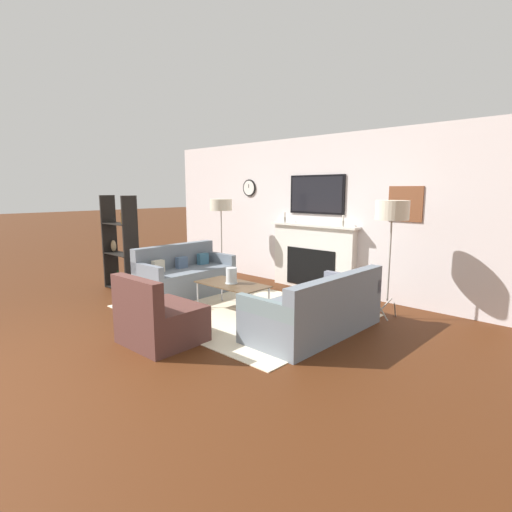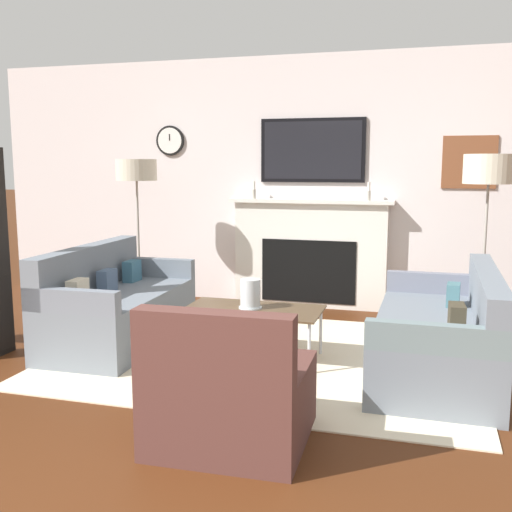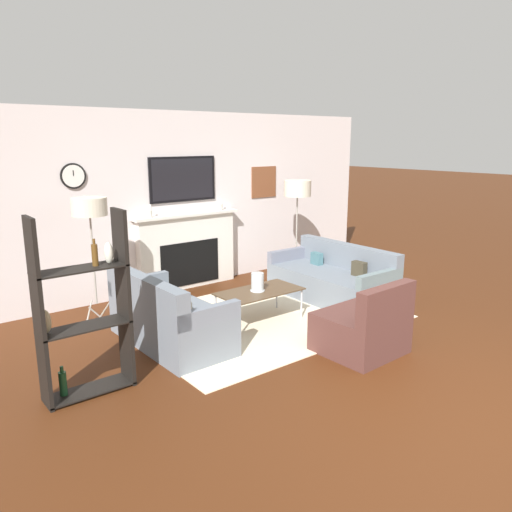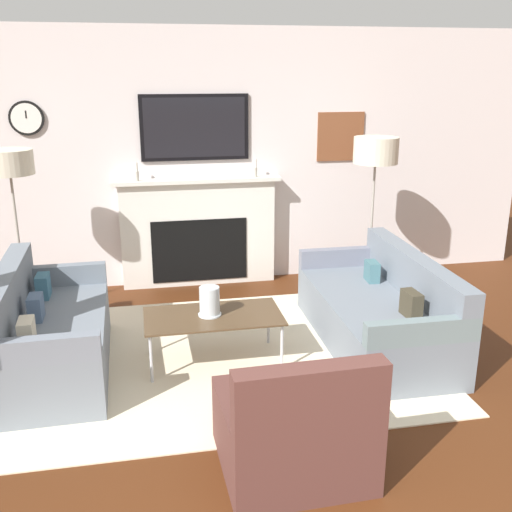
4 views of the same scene
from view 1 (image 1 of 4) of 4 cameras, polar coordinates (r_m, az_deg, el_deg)
The scene contains 10 objects.
fireplace_wall at distance 7.21m, azimuth 8.69°, elevation 4.93°, with size 7.59×0.28×2.70m.
area_rug at distance 5.98m, azimuth -2.22°, elevation -7.77°, with size 3.32×2.51×0.01m.
couch_left at distance 6.91m, azimuth -10.16°, elevation -2.99°, with size 0.80×1.63×0.85m.
couch_right at distance 5.07m, azimuth 8.68°, elevation -7.88°, with size 0.87×1.88×0.78m.
armchair at distance 4.84m, azimuth -13.66°, elevation -8.91°, with size 0.85×0.81×0.82m.
coffee_table at distance 5.88m, azimuth -3.42°, elevation -4.22°, with size 1.09×0.57×0.41m.
hurricane_candle at distance 5.88m, azimuth -3.54°, elevation -2.93°, with size 0.18×0.18×0.23m.
floor_lamp_left at distance 7.79m, azimuth -5.02°, elevation 7.12°, with size 0.43×0.43×1.60m.
floor_lamp_right at distance 5.70m, azimuth 18.88°, elevation 6.03°, with size 0.44×0.44×1.64m.
shelf_unit at distance 7.47m, azimuth -18.86°, elevation 1.39°, with size 0.80×0.28×1.68m.
Camera 1 is at (4.08, -0.87, 1.78)m, focal length 28.00 mm.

